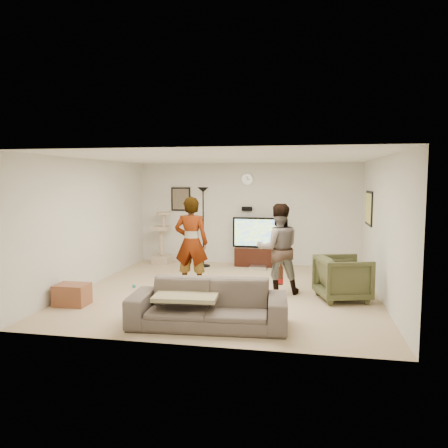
% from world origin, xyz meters
% --- Properties ---
extents(floor, '(5.50, 5.50, 0.02)m').
position_xyz_m(floor, '(0.00, 0.00, -0.01)').
color(floor, tan).
rests_on(floor, ground).
extents(ceiling, '(5.50, 5.50, 0.02)m').
position_xyz_m(ceiling, '(0.00, 0.00, 2.51)').
color(ceiling, white).
rests_on(ceiling, wall_back).
extents(wall_back, '(5.50, 0.04, 2.50)m').
position_xyz_m(wall_back, '(0.00, 2.75, 1.25)').
color(wall_back, silver).
rests_on(wall_back, floor).
extents(wall_front, '(5.50, 0.04, 2.50)m').
position_xyz_m(wall_front, '(0.00, -2.75, 1.25)').
color(wall_front, silver).
rests_on(wall_front, floor).
extents(wall_left, '(0.04, 5.50, 2.50)m').
position_xyz_m(wall_left, '(-2.75, 0.00, 1.25)').
color(wall_left, silver).
rests_on(wall_left, floor).
extents(wall_right, '(0.04, 5.50, 2.50)m').
position_xyz_m(wall_right, '(2.75, 0.00, 1.25)').
color(wall_right, silver).
rests_on(wall_right, floor).
extents(wall_clock, '(0.26, 0.04, 0.26)m').
position_xyz_m(wall_clock, '(0.00, 2.72, 2.10)').
color(wall_clock, white).
rests_on(wall_clock, wall_back).
extents(wall_speaker, '(0.25, 0.10, 0.10)m').
position_xyz_m(wall_speaker, '(0.00, 2.69, 1.38)').
color(wall_speaker, black).
rests_on(wall_speaker, wall_back).
extents(picture_back, '(0.42, 0.03, 0.52)m').
position_xyz_m(picture_back, '(-1.70, 2.73, 1.60)').
color(picture_back, brown).
rests_on(picture_back, wall_back).
extents(picture_right, '(0.03, 0.78, 0.62)m').
position_xyz_m(picture_right, '(2.73, 1.60, 1.50)').
color(picture_right, '#E6DC6B').
rests_on(picture_right, wall_right).
extents(tv_stand, '(1.09, 0.45, 0.46)m').
position_xyz_m(tv_stand, '(0.30, 2.50, 0.23)').
color(tv_stand, black).
rests_on(tv_stand, floor).
extents(console_box, '(0.40, 0.30, 0.07)m').
position_xyz_m(console_box, '(0.35, 2.11, 0.04)').
color(console_box, silver).
rests_on(console_box, floor).
extents(tv, '(1.23, 0.08, 0.73)m').
position_xyz_m(tv, '(0.30, 2.50, 0.82)').
color(tv, black).
rests_on(tv, tv_stand).
extents(tv_screen, '(1.13, 0.01, 0.64)m').
position_xyz_m(tv_screen, '(0.30, 2.46, 0.82)').
color(tv_screen, '#CBF81B').
rests_on(tv_screen, tv).
extents(floor_lamp, '(0.32, 0.32, 1.91)m').
position_xyz_m(floor_lamp, '(-0.99, 2.20, 0.95)').
color(floor_lamp, black).
rests_on(floor_lamp, floor).
extents(cat_tree, '(0.45, 0.45, 1.31)m').
position_xyz_m(cat_tree, '(-2.10, 2.36, 0.65)').
color(cat_tree, tan).
rests_on(cat_tree, floor).
extents(person_left, '(0.67, 0.45, 1.78)m').
position_xyz_m(person_left, '(-0.72, 0.10, 0.89)').
color(person_left, '#B7B7B7').
rests_on(person_left, floor).
extents(person_right, '(0.94, 0.81, 1.67)m').
position_xyz_m(person_right, '(0.95, 0.04, 0.83)').
color(person_right, '#286189').
rests_on(person_right, floor).
extents(sofa, '(2.30, 1.04, 0.66)m').
position_xyz_m(sofa, '(0.08, -1.99, 0.33)').
color(sofa, '#584D45').
rests_on(sofa, floor).
extents(throw_blanket, '(0.95, 0.76, 0.06)m').
position_xyz_m(throw_blanket, '(-0.23, -1.99, 0.44)').
color(throw_blanket, tan).
rests_on(throw_blanket, sofa).
extents(beer_bottle, '(0.06, 0.06, 0.25)m').
position_xyz_m(beer_bottle, '(1.11, -1.99, 0.78)').
color(beer_bottle, '#401E0F').
rests_on(beer_bottle, sofa).
extents(armchair, '(1.05, 1.03, 0.77)m').
position_xyz_m(armchair, '(2.09, -0.22, 0.39)').
color(armchair, '#414427').
rests_on(armchair, floor).
extents(side_table, '(0.54, 0.41, 0.36)m').
position_xyz_m(side_table, '(-2.40, -1.39, 0.18)').
color(side_table, brown).
rests_on(side_table, floor).
extents(toy_ball, '(0.07, 0.07, 0.07)m').
position_xyz_m(toy_ball, '(-1.83, -0.10, 0.03)').
color(toy_ball, '#158C7B').
rests_on(toy_ball, floor).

